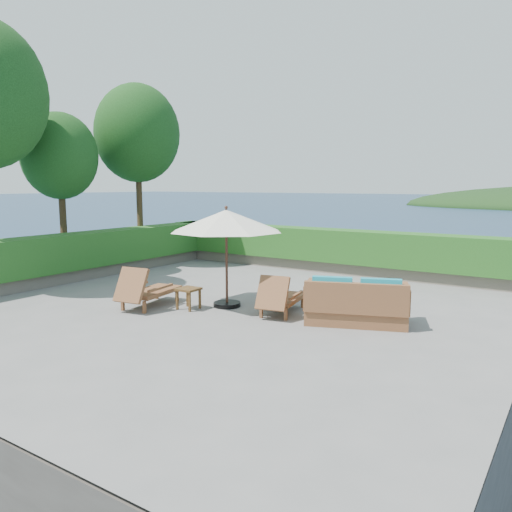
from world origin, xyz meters
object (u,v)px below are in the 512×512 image
Objects in this scene: lounge_right at (281,297)px; side_table at (188,292)px; lounge_left at (146,290)px; wicker_loveseat at (356,305)px; patio_umbrella at (226,222)px.

lounge_right reaches higher than side_table.
lounge_left is 4.64m from wicker_loveseat.
patio_umbrella is 1.75× the size of lounge_left.
lounge_right is at bearing 13.27° from lounge_left.
lounge_left is at bearing -169.03° from lounge_right.
lounge_left is 1.07× the size of lounge_right.
side_table is 3.66m from wicker_loveseat.
patio_umbrella is 2.06m from lounge_right.
lounge_left is at bearing -144.04° from patio_umbrella.
side_table is (-1.92, -0.75, 0.02)m from lounge_right.
wicker_loveseat is at bearing 7.96° from lounge_left.
patio_umbrella is at bearing 27.26° from lounge_left.
lounge_right is 1.63m from wicker_loveseat.
wicker_loveseat is (4.44, 1.33, -0.02)m from lounge_left.
lounge_left is 0.98m from side_table.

